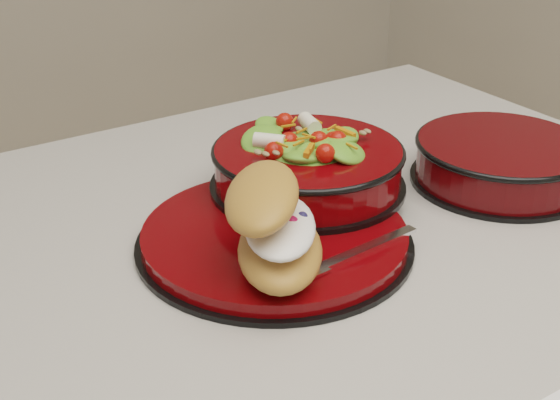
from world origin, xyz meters
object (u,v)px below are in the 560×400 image
salad_bowl (308,160)px  croissant (276,226)px  dinner_plate (276,237)px  extra_bowl (501,160)px  fork (351,254)px

salad_bowl → croissant: (-0.12, -0.12, 0.01)m
dinner_plate → salad_bowl: 0.11m
dinner_plate → croissant: bearing=-122.4°
croissant → dinner_plate: bearing=0.3°
dinner_plate → extra_bowl: bearing=-3.7°
dinner_plate → extra_bowl: size_ratio=1.35×
croissant → extra_bowl: 0.35m
fork → croissant: bearing=64.4°
dinner_plate → fork: size_ratio=1.81×
fork → extra_bowl: 0.29m
dinner_plate → salad_bowl: (0.08, 0.06, 0.04)m
croissant → fork: (0.07, -0.03, -0.04)m
salad_bowl → fork: 0.16m
croissant → extra_bowl: size_ratio=0.83×
dinner_plate → fork: 0.09m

